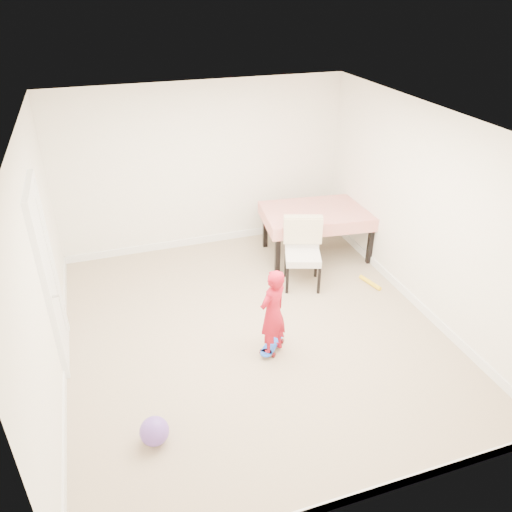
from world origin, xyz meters
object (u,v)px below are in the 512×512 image
object	(u,v)px
skateboard	(272,346)
balloon	(154,431)
dining_table	(316,233)
dining_chair	(303,255)
child	(273,315)

from	to	relation	value
skateboard	balloon	world-z (taller)	balloon
dining_table	skateboard	bearing A→B (deg)	-119.71
dining_chair	child	bearing A→B (deg)	-106.80
skateboard	dining_table	bearing A→B (deg)	5.50
dining_chair	child	world-z (taller)	child
dining_table	child	bearing A→B (deg)	-119.16
skateboard	child	bearing A→B (deg)	-157.45
dining_table	child	world-z (taller)	child
dining_table	balloon	distance (m)	4.14
dining_chair	balloon	size ratio (longest dim) A/B	3.53
skateboard	balloon	distance (m)	1.79
dining_chair	child	xyz separation A→B (m)	(-0.91, -1.27, 0.05)
dining_table	dining_chair	bearing A→B (deg)	-119.53
child	skateboard	bearing A→B (deg)	-139.59
child	balloon	distance (m)	1.77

